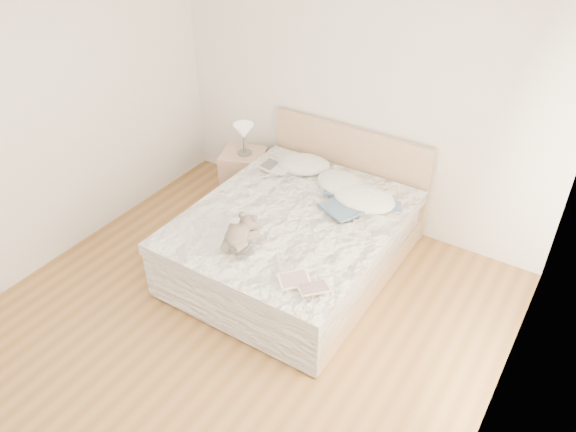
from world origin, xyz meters
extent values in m
cube|color=brown|center=(0.00, 0.00, 0.00)|extent=(4.00, 4.50, 0.00)
cube|color=white|center=(0.00, 2.25, 1.35)|extent=(4.00, 0.02, 2.70)
cube|color=white|center=(-2.00, 0.00, 1.35)|extent=(0.02, 4.50, 2.70)
cube|color=white|center=(2.00, 0.00, 1.35)|extent=(0.02, 4.50, 2.70)
cube|color=white|center=(1.99, 0.30, 1.45)|extent=(0.02, 1.30, 1.10)
cube|color=tan|center=(0.00, 1.15, 0.10)|extent=(1.68, 2.08, 0.20)
cube|color=white|center=(0.00, 1.15, 0.35)|extent=(1.60, 2.00, 0.30)
cube|color=white|center=(0.00, 1.10, 0.54)|extent=(1.72, 2.05, 0.10)
cube|color=tan|center=(0.00, 2.19, 0.50)|extent=(1.70, 0.06, 1.00)
cube|color=tan|center=(-1.09, 1.85, 0.28)|extent=(0.56, 0.53, 0.56)
cylinder|color=#514B46|center=(-1.07, 1.84, 0.57)|extent=(0.15, 0.15, 0.02)
cylinder|color=#3E3A35|center=(-1.07, 1.84, 0.69)|extent=(0.03, 0.03, 0.21)
cone|color=white|center=(-1.07, 1.84, 0.82)|extent=(0.24, 0.24, 0.15)
ellipsoid|color=silver|center=(-0.35, 1.87, 0.64)|extent=(0.63, 0.53, 0.16)
ellipsoid|color=white|center=(0.14, 1.74, 0.64)|extent=(0.62, 0.51, 0.16)
ellipsoid|color=white|center=(0.44, 1.63, 0.64)|extent=(0.61, 0.46, 0.17)
cube|color=silver|center=(-0.55, 1.68, 0.63)|extent=(0.33, 0.23, 0.02)
cube|color=#EEE5C2|center=(0.57, 0.36, 0.63)|extent=(0.41, 0.41, 0.02)
camera|label=1|loc=(2.14, -2.32, 3.44)|focal=35.00mm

